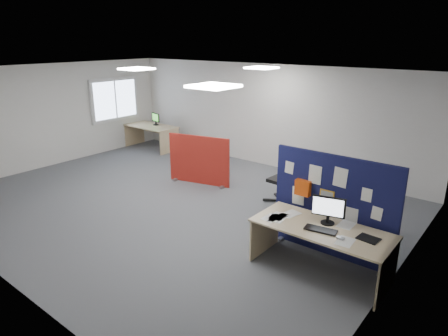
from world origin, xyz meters
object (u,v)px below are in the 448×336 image
Objects in this scene: navy_divider at (332,206)px; main_desk at (323,236)px; office_chair at (287,175)px; red_divider at (199,160)px; monitor_second at (156,118)px; second_desk at (152,131)px; monitor_main at (329,209)px.

navy_divider is 1.01× the size of main_desk.
red_divider is at bearing -171.45° from office_chair.
navy_divider is 1.32× the size of red_divider.
navy_divider is 7.61m from monitor_second.
navy_divider reaches higher than main_desk.
main_desk is at bearing -37.70° from red_divider.
monitor_second is (-7.09, 2.76, 0.10)m from navy_divider.
second_desk is (-3.31, 1.48, -0.01)m from red_divider.
monitor_main is (0.00, 0.12, 0.39)m from main_desk.
navy_divider reaches higher than office_chair.
main_desk is 1.31× the size of red_divider.
monitor_main is 1.17× the size of monitor_second.
main_desk is 4.95× the size of monitor_second.
monitor_second is at bearing 155.43° from main_desk.
office_chair is at bearing 131.83° from main_desk.
monitor_second reaches higher than main_desk.
red_divider is (-3.83, 1.15, -0.26)m from navy_divider.
red_divider reaches higher than monitor_second.
red_divider is at bearing 163.25° from navy_divider.
red_divider is (-3.95, 1.57, -0.39)m from monitor_main.
office_chair is (-1.70, 1.77, -0.32)m from monitor_main.
second_desk is (-7.14, 2.63, -0.27)m from navy_divider.
office_chair is (2.26, 0.20, 0.07)m from red_divider.
monitor_main is at bearing -73.80° from navy_divider.
navy_divider is 7.62m from second_desk.
second_desk is at bearing 170.53° from office_chair.
main_desk is 4.30m from red_divider.
main_desk is at bearing -10.89° from monitor_second.
navy_divider is at bearing -7.58° from monitor_second.
main_desk is 7.93m from monitor_second.
monitor_main is at bearing -10.07° from monitor_second.
monitor_main reaches higher than monitor_second.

